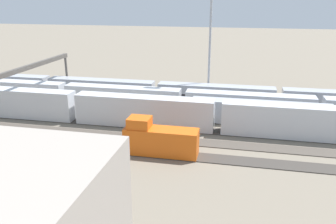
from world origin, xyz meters
TOP-DOWN VIEW (x-y plane):
  - ground_plane at (0.00, 0.00)m, footprint 400.00×400.00m
  - track_bed_0 at (0.00, -12.50)m, footprint 140.00×2.80m
  - track_bed_1 at (0.00, -7.50)m, footprint 140.00×2.80m
  - track_bed_2 at (0.00, -2.50)m, footprint 140.00×2.80m
  - track_bed_3 at (0.00, 2.50)m, footprint 140.00×2.80m
  - track_bed_4 at (0.00, 7.50)m, footprint 140.00×2.80m
  - track_bed_5 at (0.00, 12.50)m, footprint 140.00×2.80m
  - train_on_track_1 at (3.79, -7.50)m, footprint 139.00×3.00m
  - train_on_track_5 at (2.32, 12.50)m, footprint 10.00×3.00m
  - train_on_track_3 at (7.29, 2.50)m, footprint 71.40×3.00m
  - train_on_track_0 at (-1.05, -12.50)m, footprint 114.80×3.06m
  - light_mast_0 at (-1.51, -14.94)m, footprint 2.80×0.70m
  - signal_gantry at (29.87, 0.00)m, footprint 0.70×30.00m

SIDE VIEW (x-z plane):
  - ground_plane at x=0.00m, z-range 0.00..0.00m
  - track_bed_0 at x=0.00m, z-range 0.00..0.12m
  - track_bed_1 at x=0.00m, z-range 0.00..0.12m
  - track_bed_2 at x=0.00m, z-range 0.00..0.12m
  - track_bed_3 at x=0.00m, z-range 0.00..0.12m
  - track_bed_4 at x=0.00m, z-range 0.00..0.12m
  - track_bed_5 at x=0.00m, z-range 0.00..0.12m
  - train_on_track_1 at x=3.79m, z-range -0.13..4.27m
  - train_on_track_0 at x=-1.05m, z-range -0.13..4.27m
  - train_on_track_5 at x=2.32m, z-range -0.34..4.66m
  - train_on_track_3 at x=7.29m, z-range 0.12..5.12m
  - signal_gantry at x=29.87m, z-range 3.15..11.95m
  - light_mast_0 at x=-1.51m, z-range 3.66..29.47m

